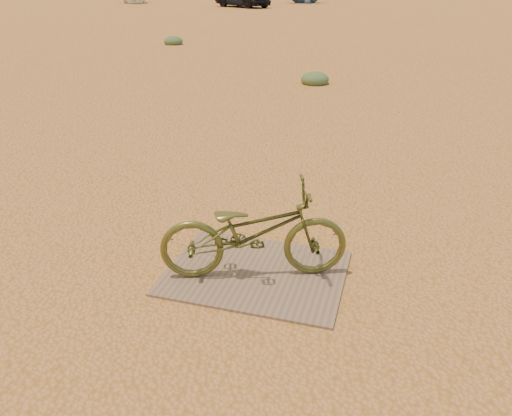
# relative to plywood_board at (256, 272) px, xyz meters

# --- Properties ---
(ground) EXTENTS (120.00, 120.00, 0.00)m
(ground) POSITION_rel_plywood_board_xyz_m (-0.43, 0.43, -0.01)
(ground) COLOR #C2824D
(ground) RESTS_ON ground
(plywood_board) EXTENTS (1.48, 1.13, 0.02)m
(plywood_board) POSITION_rel_plywood_board_xyz_m (0.00, 0.00, 0.00)
(plywood_board) COLOR #745E4F
(plywood_board) RESTS_ON ground
(bicycle) EXTENTS (1.61, 1.02, 0.80)m
(bicycle) POSITION_rel_plywood_board_xyz_m (-0.01, -0.04, 0.41)
(bicycle) COLOR #4F5324
(bicycle) RESTS_ON plywood_board
(kale_a) EXTENTS (0.64, 0.64, 0.35)m
(kale_a) POSITION_rel_plywood_board_xyz_m (-0.98, 8.10, -0.01)
(kale_a) COLOR #496642
(kale_a) RESTS_ON ground
(kale_c) EXTENTS (0.68, 0.68, 0.37)m
(kale_c) POSITION_rel_plywood_board_xyz_m (-7.12, 13.63, -0.01)
(kale_c) COLOR #496642
(kale_c) RESTS_ON ground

